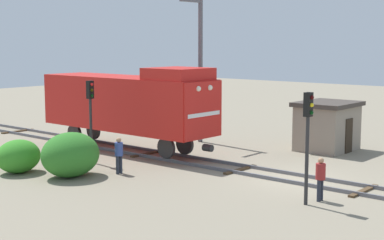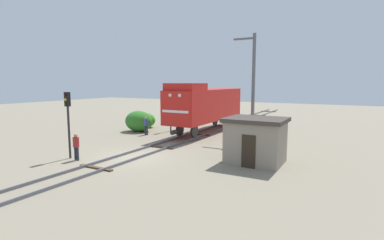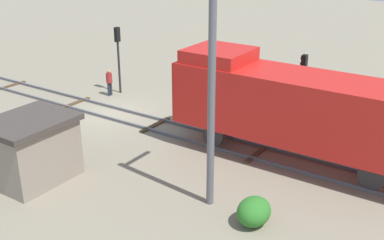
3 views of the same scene
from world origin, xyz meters
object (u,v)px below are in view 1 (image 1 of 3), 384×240
object	(u,v)px
traffic_signal_near	(308,127)
catenary_mast	(200,65)
traffic_signal_mid	(91,106)
worker_near_track	(320,176)
locomotive	(129,102)
worker_by_signal	(119,153)
relay_hut	(327,126)

from	to	relation	value
traffic_signal_near	catenary_mast	world-z (taller)	catenary_mast
traffic_signal_mid	worker_near_track	bearing A→B (deg)	-85.34
locomotive	catenary_mast	xyz separation A→B (m)	(4.94, -0.99, 1.90)
worker_near_track	catenary_mast	bearing A→B (deg)	-94.65
locomotive	traffic_signal_near	bearing A→B (deg)	-103.90
traffic_signal_mid	worker_by_signal	xyz separation A→B (m)	(-0.80, -2.91, -1.89)
traffic_signal_near	worker_by_signal	xyz separation A→B (m)	(-1.00, 9.22, -1.95)
traffic_signal_mid	relay_hut	bearing A→B (deg)	-34.12
traffic_signal_mid	worker_near_track	size ratio (longest dim) A/B	2.44
locomotive	worker_by_signal	distance (m)	5.89
traffic_signal_near	relay_hut	bearing A→B (deg)	23.89
traffic_signal_near	worker_near_track	xyz separation A→B (m)	(0.80, -0.15, -1.95)
locomotive	relay_hut	size ratio (longest dim) A/B	3.31
traffic_signal_mid	relay_hut	size ratio (longest dim) A/B	1.19
catenary_mast	relay_hut	size ratio (longest dim) A/B	2.53
worker_by_signal	catenary_mast	bearing A→B (deg)	167.97
locomotive	worker_by_signal	size ratio (longest dim) A/B	6.82
relay_hut	worker_near_track	bearing A→B (deg)	-153.71
worker_by_signal	worker_near_track	bearing A→B (deg)	72.20
worker_near_track	catenary_mast	distance (m)	14.62
traffic_signal_mid	worker_near_track	world-z (taller)	traffic_signal_mid
traffic_signal_mid	locomotive	bearing A→B (deg)	13.42
traffic_signal_near	worker_near_track	distance (m)	2.11
locomotive	relay_hut	distance (m)	11.20
traffic_signal_near	relay_hut	size ratio (longest dim) A/B	1.21
locomotive	traffic_signal_near	distance (m)	13.33
catenary_mast	worker_by_signal	bearing A→B (deg)	-163.35
traffic_signal_near	catenary_mast	xyz separation A→B (m)	(8.14, 11.95, 1.73)
traffic_signal_near	catenary_mast	bearing A→B (deg)	55.72
traffic_signal_mid	relay_hut	distance (m)	13.25
traffic_signal_near	traffic_signal_mid	world-z (taller)	traffic_signal_near
relay_hut	traffic_signal_near	bearing A→B (deg)	-156.11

